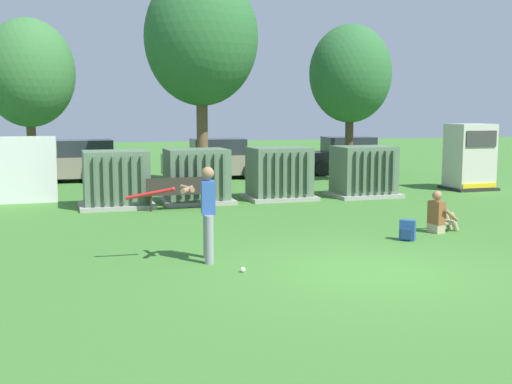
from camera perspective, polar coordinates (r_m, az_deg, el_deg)
The scene contains 17 objects.
ground_plane at distance 11.21m, azimuth 10.30°, elevation -7.05°, with size 96.00×96.00×0.00m, color #3D752D.
transformer_west at distance 18.70m, azimuth -12.37°, elevation 1.07°, with size 2.10×1.70×1.62m.
transformer_mid_west at distance 19.22m, azimuth -5.32°, elevation 1.37°, with size 2.10×1.70×1.62m.
transformer_mid_east at distance 19.98m, azimuth 2.08°, elevation 1.61°, with size 2.10×1.70×1.62m.
transformer_east at distance 20.90m, azimuth 9.56°, elevation 1.77°, with size 2.10×1.70×1.62m.
generator_enclosure at distance 23.62m, azimuth 18.51°, elevation 2.96°, with size 1.60×1.40×2.30m.
park_bench at distance 17.95m, azimuth -7.00°, elevation 0.12°, with size 1.81×0.47×0.92m.
batter at distance 11.71m, azimuth -4.58°, elevation -1.48°, with size 1.62×0.74×1.74m.
sports_ball at distance 11.02m, azimuth -1.18°, elevation -6.94°, with size 0.09×0.09×0.09m, color white.
seated_spectator at distance 15.13m, azimuth 16.05°, elevation -2.05°, with size 0.77×0.61×0.96m.
backpack at distance 14.03m, azimuth 13.35°, elevation -3.35°, with size 0.38×0.37×0.44m.
tree_left at distance 22.97m, azimuth -19.61°, elevation 9.94°, with size 3.04×3.04×5.82m.
tree_center_left at distance 23.38m, azimuth -4.90°, elevation 13.49°, with size 4.04×4.04×7.73m.
tree_center_right at distance 25.32m, azimuth 8.41°, elevation 10.36°, with size 3.17×3.17×6.06m.
parked_car_leftmost at distance 26.07m, azimuth -15.24°, elevation 2.60°, with size 4.20×1.92×1.62m.
parked_car_left_of_center at distance 26.26m, azimuth -3.65°, elevation 2.87°, with size 4.27×2.06×1.62m.
parked_car_right_of_center at distance 28.39m, azimuth 8.01°, elevation 3.14°, with size 4.37×2.28×1.62m.
Camera 1 is at (-5.08, -9.61, 2.74)m, focal length 44.86 mm.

